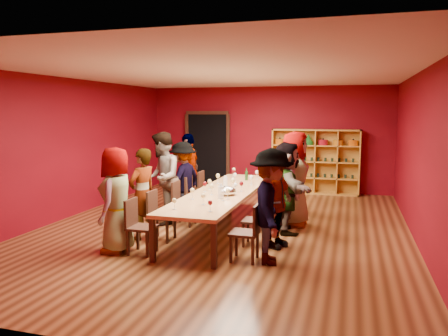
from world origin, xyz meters
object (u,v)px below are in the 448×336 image
(chair_person_left_2, at_px, (181,201))
(person_right_2, at_px, (286,188))
(person_right_1, at_px, (275,203))
(chair_person_right_2, at_px, (270,206))
(chair_person_right_0, at_px, (250,229))
(chair_person_left_1, at_px, (158,213))
(person_right_3, at_px, (294,179))
(shelving_unit, at_px, (315,158))
(person_left_2, at_px, (162,178))
(spittoon_bowl, at_px, (227,191))
(chair_person_left_3, at_px, (193,194))
(chair_person_right_3, at_px, (276,200))
(tasting_table, at_px, (224,193))
(person_left_3, at_px, (183,179))
(person_left_4, at_px, (189,171))
(person_left_1, at_px, (142,194))
(chair_person_right_1, at_px, (260,217))
(chair_person_right_4, at_px, (283,192))
(wine_bottle, at_px, (246,175))
(chair_person_left_0, at_px, (137,223))
(person_left_0, at_px, (116,200))
(person_right_0, at_px, (271,206))
(chair_person_left_4, at_px, (205,188))
(person_right_4, at_px, (296,176))

(chair_person_left_2, distance_m, person_right_2, 2.15)
(person_right_1, xyz_separation_m, chair_person_right_2, (-0.26, 0.95, -0.27))
(chair_person_right_0, bearing_deg, chair_person_right_2, 90.00)
(chair_person_left_1, bearing_deg, person_right_3, 38.34)
(shelving_unit, relative_size, person_left_2, 1.28)
(person_right_2, height_order, spittoon_bowl, person_right_2)
(chair_person_left_3, distance_m, chair_person_right_3, 1.82)
(person_right_1, bearing_deg, chair_person_left_1, 119.30)
(person_right_3, bearing_deg, chair_person_left_1, 130.22)
(tasting_table, distance_m, person_left_3, 1.38)
(person_left_4, height_order, person_right_3, person_right_3)
(tasting_table, relative_size, shelving_unit, 1.88)
(person_left_1, height_order, chair_person_right_1, person_left_1)
(person_right_1, bearing_deg, chair_person_right_4, 30.24)
(person_left_4, distance_m, wine_bottle, 1.44)
(person_left_2, bearing_deg, person_left_3, 145.58)
(chair_person_right_0, distance_m, person_right_1, 0.88)
(chair_person_left_0, xyz_separation_m, chair_person_left_3, (0.00, 2.59, 0.00))
(person_left_0, distance_m, person_left_2, 1.87)
(person_left_1, relative_size, person_left_2, 0.87)
(person_left_1, relative_size, person_right_0, 0.94)
(chair_person_left_3, bearing_deg, chair_person_right_1, -42.00)
(person_right_2, relative_size, spittoon_bowl, 5.25)
(chair_person_left_1, bearing_deg, chair_person_right_0, -18.81)
(tasting_table, height_order, chair_person_right_4, chair_person_right_4)
(shelving_unit, distance_m, person_left_2, 5.08)
(chair_person_left_3, height_order, chair_person_left_4, same)
(shelving_unit, distance_m, chair_person_left_2, 4.90)
(chair_person_left_1, bearing_deg, person_right_1, 4.92)
(chair_person_right_1, bearing_deg, person_right_0, -67.59)
(chair_person_left_0, bearing_deg, person_right_1, 24.56)
(person_right_1, height_order, person_right_2, person_right_2)
(chair_person_right_3, bearing_deg, spittoon_bowl, -124.12)
(chair_person_right_1, bearing_deg, person_left_4, 132.36)
(chair_person_left_1, distance_m, person_right_4, 3.43)
(spittoon_bowl, bearing_deg, person_right_3, 44.22)
(shelving_unit, bearing_deg, person_right_4, -94.32)
(shelving_unit, distance_m, wine_bottle, 3.16)
(person_left_3, xyz_separation_m, chair_person_right_0, (2.06, -2.44, -0.32))
(person_left_3, relative_size, chair_person_left_4, 1.84)
(chair_person_left_1, distance_m, chair_person_right_4, 3.24)
(shelving_unit, bearing_deg, chair_person_left_2, -118.26)
(chair_person_left_0, distance_m, chair_person_right_1, 2.05)
(person_right_1, height_order, person_right_3, person_right_3)
(person_left_0, distance_m, person_right_4, 4.25)
(person_right_0, bearing_deg, tasting_table, 25.08)
(chair_person_left_1, xyz_separation_m, chair_person_left_3, (0.00, 1.82, 0.00))
(chair_person_right_0, height_order, spittoon_bowl, spittoon_bowl)
(person_left_0, relative_size, person_right_0, 0.98)
(chair_person_right_0, height_order, chair_person_right_4, same)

